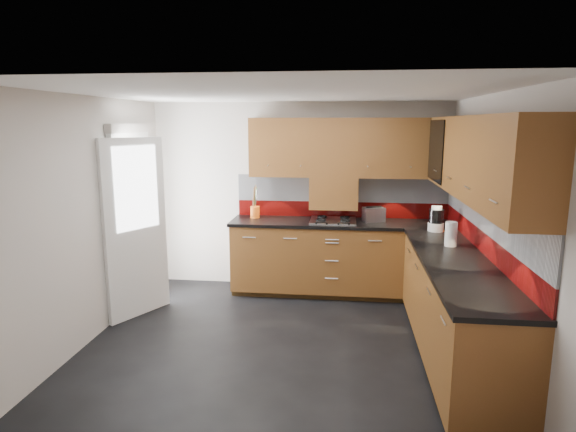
# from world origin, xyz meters

# --- Properties ---
(room) EXTENTS (4.00, 3.80, 2.64)m
(room) POSITION_xyz_m (0.00, 0.00, 1.50)
(room) COLOR black
(base_cabinets) EXTENTS (2.70, 3.20, 0.95)m
(base_cabinets) POSITION_xyz_m (1.07, 0.72, 0.44)
(base_cabinets) COLOR brown
(base_cabinets) RESTS_ON room
(countertop) EXTENTS (2.72, 3.22, 0.04)m
(countertop) POSITION_xyz_m (1.05, 0.70, 0.92)
(countertop) COLOR black
(countertop) RESTS_ON base_cabinets
(backsplash) EXTENTS (2.70, 3.20, 0.54)m
(backsplash) POSITION_xyz_m (1.28, 0.93, 1.21)
(backsplash) COLOR maroon
(backsplash) RESTS_ON countertop
(upper_cabinets) EXTENTS (2.50, 3.20, 0.72)m
(upper_cabinets) POSITION_xyz_m (1.23, 0.78, 1.84)
(upper_cabinets) COLOR brown
(upper_cabinets) RESTS_ON room
(extractor_hood) EXTENTS (0.60, 0.33, 0.40)m
(extractor_hood) POSITION_xyz_m (0.45, 1.64, 1.28)
(extractor_hood) COLOR brown
(extractor_hood) RESTS_ON room
(glass_cabinet) EXTENTS (0.32, 0.80, 0.66)m
(glass_cabinet) POSITION_xyz_m (1.71, 1.07, 1.87)
(glass_cabinet) COLOR black
(glass_cabinet) RESTS_ON room
(back_door) EXTENTS (0.42, 1.19, 2.04)m
(back_door) POSITION_xyz_m (-1.78, 0.75, 1.03)
(back_door) COLOR white
(back_door) RESTS_ON room
(gas_hob) EXTENTS (0.56, 0.50, 0.04)m
(gas_hob) POSITION_xyz_m (0.45, 1.47, 0.95)
(gas_hob) COLOR silver
(gas_hob) RESTS_ON countertop
(utensil_pot) EXTENTS (0.12, 0.12, 0.42)m
(utensil_pot) POSITION_xyz_m (-0.55, 1.61, 1.04)
(utensil_pot) COLOR #DD5A14
(utensil_pot) RESTS_ON countertop
(toaster) EXTENTS (0.29, 0.23, 0.19)m
(toaster) POSITION_xyz_m (0.95, 1.54, 1.03)
(toaster) COLOR silver
(toaster) RESTS_ON countertop
(food_processor) EXTENTS (0.17, 0.17, 0.29)m
(food_processor) POSITION_xyz_m (1.61, 1.08, 1.07)
(food_processor) COLOR white
(food_processor) RESTS_ON countertop
(paper_towel) EXTENTS (0.14, 0.14, 0.24)m
(paper_towel) POSITION_xyz_m (1.64, 0.41, 1.06)
(paper_towel) COLOR white
(paper_towel) RESTS_ON countertop
(orange_cloth) EXTENTS (0.15, 0.14, 0.01)m
(orange_cloth) POSITION_xyz_m (1.63, 1.08, 0.95)
(orange_cloth) COLOR #D84D18
(orange_cloth) RESTS_ON countertop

